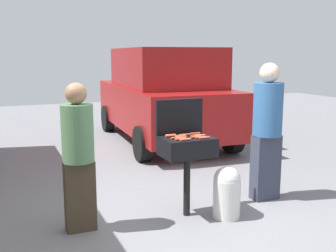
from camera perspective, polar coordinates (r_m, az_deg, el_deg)
The scene contains 22 objects.
ground_plane at distance 4.74m, azimuth 2.60°, elevation -13.42°, with size 24.00×24.00×0.00m, color slate.
bbq_grill at distance 4.68m, azimuth 2.72°, elevation -3.35°, with size 0.60×0.44×0.95m.
grill_lid_open at distance 4.81m, azimuth 1.61°, elevation 1.33°, with size 0.60×0.05×0.42m, color black.
hot_dog_0 at distance 4.62m, azimuth 1.85°, elevation -1.52°, with size 0.03×0.03×0.13m, color #AD4228.
hot_dog_1 at distance 4.69m, azimuth 4.49°, elevation -1.37°, with size 0.03×0.03×0.13m, color #C6593D.
hot_dog_2 at distance 4.61m, azimuth 3.94°, elevation -1.57°, with size 0.03×0.03×0.13m, color #AD4228.
hot_dog_3 at distance 4.70m, azimuth 0.37°, elevation -1.32°, with size 0.03×0.03×0.13m, color #C6593D.
hot_dog_4 at distance 4.81m, azimuth 3.86°, elevation -1.06°, with size 0.03×0.03×0.13m, color #AD4228.
hot_dog_5 at distance 4.47m, azimuth 2.45°, elevation -1.92°, with size 0.03×0.03×0.13m, color #C6593D.
hot_dog_6 at distance 4.56m, azimuth 1.16°, elevation -1.67°, with size 0.03×0.03×0.13m, color #AD4228.
hot_dog_7 at distance 4.66m, azimuth 0.39°, elevation -1.40°, with size 0.03×0.03×0.13m, color #AD4228.
hot_dog_8 at distance 4.73m, azimuth 2.34°, elevation -1.26°, with size 0.03×0.03×0.13m, color #AD4228.
hot_dog_9 at distance 4.67m, azimuth 1.73°, elevation -1.40°, with size 0.03×0.03×0.13m, color #AD4228.
hot_dog_10 at distance 4.54m, azimuth 1.83°, elevation -1.72°, with size 0.03×0.03×0.13m, color #B74C33.
hot_dog_11 at distance 4.59m, azimuth 4.66°, elevation -1.62°, with size 0.03×0.03×0.13m, color #B74C33.
hot_dog_12 at distance 4.57m, azimuth 5.15°, elevation -1.67°, with size 0.03×0.03×0.13m, color #B74C33.
hot_dog_13 at distance 4.69m, azimuth 3.90°, elevation -1.35°, with size 0.03×0.03×0.13m, color #AD4228.
hot_dog_14 at distance 4.49m, azimuth 1.72°, elevation -1.86°, with size 0.03×0.03×0.13m, color #AD4228.
propane_tank at distance 4.80m, azimuth 8.31°, elevation -9.09°, with size 0.32×0.32×0.62m.
person_left at distance 4.37m, azimuth -12.58°, elevation -3.63°, with size 0.34×0.34×1.61m.
person_right at distance 5.35m, azimuth 13.86°, elevation -0.11°, with size 0.38×0.38×1.79m.
parked_minivan at distance 8.75m, azimuth -0.70°, elevation 4.43°, with size 2.24×4.50×2.02m.
Camera 1 is at (-1.90, -3.91, 1.89)m, focal length 43.06 mm.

